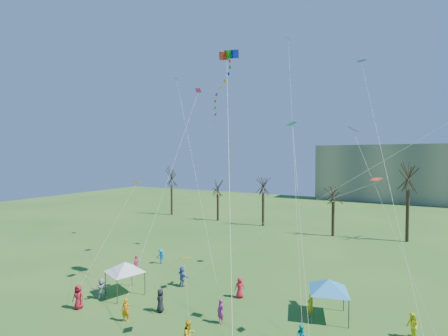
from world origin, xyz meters
The scene contains 7 objects.
distant_building centered at (22.00, 82.00, 7.50)m, with size 60.00×14.00×15.00m, color gray.
bare_tree_row centered at (3.11, 35.66, 6.78)m, with size 67.09×7.81×11.40m.
big_box_kite centered at (-2.69, 9.20, 16.60)m, with size 4.56×7.49×23.47m.
canopy_tent_white centered at (-9.95, 5.35, 2.38)m, with size 3.51×3.51×2.81m.
canopy_tent_blue centered at (6.10, 9.44, 2.40)m, with size 3.65×3.65×2.83m.
festival_crowd centered at (-1.90, 5.66, 0.86)m, with size 26.10×12.69×1.86m.
small_kites_aloft centered at (0.67, 11.26, 13.95)m, with size 31.90×19.98×33.37m.
Camera 1 is at (9.74, -13.99, 11.75)m, focal length 25.00 mm.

